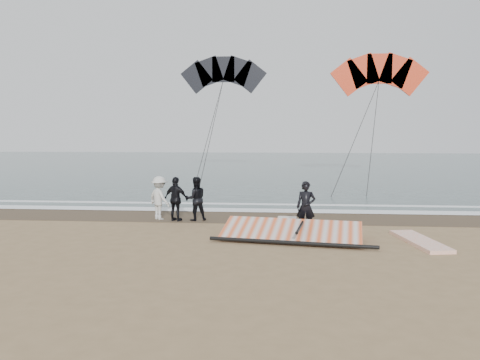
{
  "coord_description": "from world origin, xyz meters",
  "views": [
    {
      "loc": [
        0.21,
        -13.43,
        3.31
      ],
      "look_at": [
        -1.13,
        3.0,
        1.6
      ],
      "focal_mm": 35.0,
      "sensor_mm": 36.0,
      "label": 1
    }
  ],
  "objects_px": {
    "sail_rig": "(288,233)",
    "board_white": "(420,241)",
    "board_cream": "(286,224)",
    "man_main": "(306,207)"
  },
  "relations": [
    {
      "from": "sail_rig",
      "to": "board_white",
      "type": "bearing_deg",
      "value": -2.65
    },
    {
      "from": "board_cream",
      "to": "sail_rig",
      "type": "height_order",
      "value": "sail_rig"
    },
    {
      "from": "board_cream",
      "to": "sail_rig",
      "type": "relative_size",
      "value": 0.53
    },
    {
      "from": "board_white",
      "to": "board_cream",
      "type": "relative_size",
      "value": 1.03
    },
    {
      "from": "man_main",
      "to": "board_cream",
      "type": "bearing_deg",
      "value": 126.67
    },
    {
      "from": "man_main",
      "to": "sail_rig",
      "type": "height_order",
      "value": "man_main"
    },
    {
      "from": "man_main",
      "to": "board_white",
      "type": "bearing_deg",
      "value": -12.79
    },
    {
      "from": "board_cream",
      "to": "board_white",
      "type": "bearing_deg",
      "value": -26.28
    },
    {
      "from": "board_white",
      "to": "board_cream",
      "type": "height_order",
      "value": "board_cream"
    },
    {
      "from": "board_white",
      "to": "sail_rig",
      "type": "bearing_deg",
      "value": 167.49
    }
  ]
}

